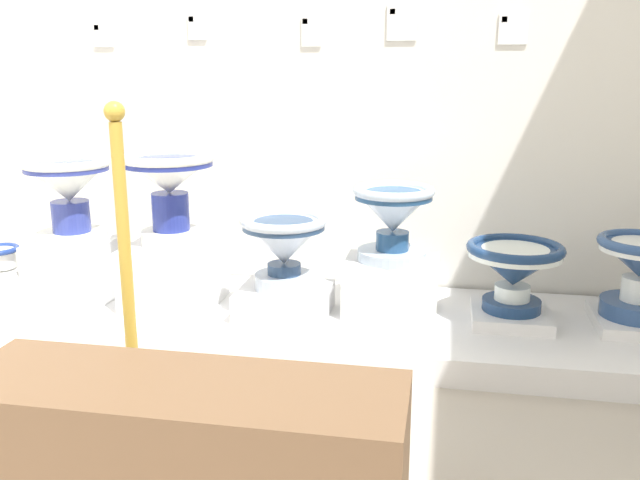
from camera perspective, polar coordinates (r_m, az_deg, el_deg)
name	(u,v)px	position (r m, az deg, el deg)	size (l,w,h in m)	color
display_platform	(338,324)	(3.03, 1.53, -7.03)	(2.96, 0.86, 0.11)	white
plinth_block_rightmost	(76,269)	(3.34, -19.76, -2.33)	(0.35, 0.34, 0.28)	white
antique_toilet_rightmost	(68,186)	(3.26, -20.34, 4.24)	(0.38, 0.38, 0.38)	white
plinth_block_leftmost	(174,274)	(3.14, -12.12, -2.82)	(0.39, 0.38, 0.28)	white
antique_toilet_leftmost	(169,181)	(3.04, -12.54, 4.81)	(0.40, 0.40, 0.41)	white
plinth_block_slender_white	(285,301)	(2.96, -2.98, -5.16)	(0.39, 0.34, 0.12)	white
antique_toilet_slender_white	(284,242)	(2.89, -3.05, -0.19)	(0.37, 0.37, 0.32)	#B1BFD3
plinth_block_pale_glazed	(391,286)	(2.98, 5.97, -3.89)	(0.40, 0.29, 0.24)	white
antique_toilet_pale_glazed	(393,213)	(2.89, 6.14, 2.24)	(0.35, 0.35, 0.32)	silver
plinth_block_central_ornate	(510,316)	(3.01, 15.66, -6.11)	(0.32, 0.33, 0.05)	white
antique_toilet_central_ornate	(514,266)	(2.94, 15.95, -2.07)	(0.40, 0.40, 0.29)	navy
plinth_block_broad_patterned	(634,321)	(3.12, 24.79, -6.19)	(0.32, 0.37, 0.05)	white
info_placard_first	(103,35)	(3.65, -17.71, 16.07)	(0.10, 0.01, 0.12)	white
info_placard_second	(197,27)	(3.45, -10.26, 17.17)	(0.09, 0.01, 0.12)	white
info_placard_third	(311,30)	(3.30, -0.75, 17.14)	(0.09, 0.01, 0.14)	white
info_placard_fourth	(402,22)	(3.25, 6.86, 17.65)	(0.13, 0.01, 0.16)	white
info_placard_fifth	(513,29)	(3.25, 15.87, 16.67)	(0.13, 0.01, 0.13)	white
decorative_vase_spare	(4,291)	(3.43, -24.91, -3.92)	(0.31, 0.31, 0.38)	navy
stanchion_post_near_left	(130,328)	(2.31, -15.59, -7.12)	(0.24, 0.24, 1.06)	gold
museum_bench	(182,454)	(1.86, -11.47, -17.14)	(1.14, 0.36, 0.40)	brown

